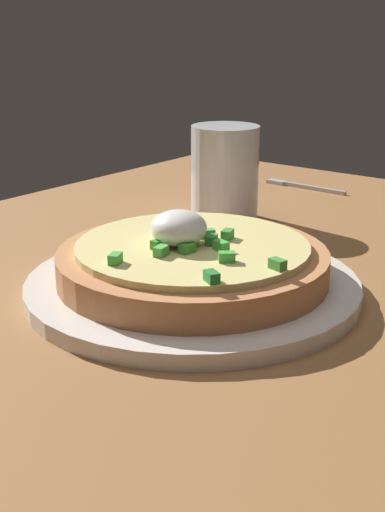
{
  "coord_description": "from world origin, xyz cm",
  "views": [
    {
      "loc": [
        -40.39,
        -39.1,
        24.72
      ],
      "look_at": [
        2.88,
        -5.46,
        5.84
      ],
      "focal_mm": 48.15,
      "sensor_mm": 36.0,
      "label": 1
    }
  ],
  "objects_px": {
    "plate": "(192,285)",
    "fork": "(299,186)",
    "pizza": "(192,260)",
    "cup_near": "(225,179)"
  },
  "relations": [
    {
      "from": "plate",
      "to": "pizza",
      "type": "bearing_deg",
      "value": 163.31
    },
    {
      "from": "pizza",
      "to": "cup_near",
      "type": "bearing_deg",
      "value": 28.63
    },
    {
      "from": "plate",
      "to": "cup_near",
      "type": "distance_m",
      "value": 0.24
    },
    {
      "from": "plate",
      "to": "fork",
      "type": "height_order",
      "value": "plate"
    },
    {
      "from": "pizza",
      "to": "fork",
      "type": "bearing_deg",
      "value": 17.06
    },
    {
      "from": "cup_near",
      "to": "fork",
      "type": "bearing_deg",
      "value": 3.19
    },
    {
      "from": "plate",
      "to": "cup_near",
      "type": "relative_size",
      "value": 2.6
    },
    {
      "from": "cup_near",
      "to": "fork",
      "type": "relative_size",
      "value": 0.89
    },
    {
      "from": "fork",
      "to": "plate",
      "type": "bearing_deg",
      "value": 108.74
    },
    {
      "from": "cup_near",
      "to": "fork",
      "type": "height_order",
      "value": "cup_near"
    }
  ]
}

